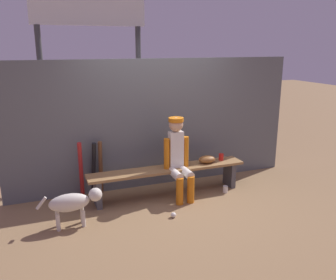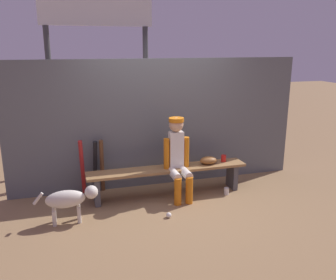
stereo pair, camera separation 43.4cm
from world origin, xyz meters
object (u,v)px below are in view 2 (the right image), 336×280
baseball (169,215)px  cup_on_bench (224,158)px  bat_aluminum_red (82,168)px  bat_wood_dark (102,166)px  scoreboard (100,22)px  dugout_bench (168,174)px  baseball_glove (208,160)px  cup_on_ground (226,191)px  player_seated (178,156)px  dog (70,199)px  bat_aluminum_black (95,167)px

baseball → cup_on_bench: (1.17, 0.78, 0.48)m
bat_aluminum_red → bat_wood_dark: bearing=8.3°
baseball → bat_wood_dark: bearing=123.9°
scoreboard → dugout_bench: bearing=-65.0°
baseball_glove → cup_on_bench: 0.29m
bat_wood_dark → cup_on_ground: bat_wood_dark is taller
player_seated → bat_aluminum_red: size_ratio=1.33×
dog → cup_on_bench: bearing=12.1°
bat_aluminum_black → bat_aluminum_red: bearing=-161.3°
bat_wood_dark → scoreboard: bearing=80.7°
dugout_bench → cup_on_bench: size_ratio=22.97×
player_seated → cup_on_bench: bearing=9.9°
player_seated → dog: player_seated is taller
dugout_bench → bat_aluminum_red: 1.34m
cup_on_bench → scoreboard: 3.23m
bat_aluminum_black → cup_on_bench: 2.09m
bat_aluminum_black → bat_aluminum_red: bat_aluminum_red is taller
bat_aluminum_black → bat_aluminum_red: (-0.20, -0.07, 0.03)m
bat_wood_dark → bat_aluminum_black: size_ratio=1.02×
bat_wood_dark → scoreboard: 2.59m
bat_aluminum_black → cup_on_ground: 2.14m
player_seated → bat_aluminum_red: bearing=161.6°
baseball → cup_on_bench: cup_on_bench is taller
dugout_bench → baseball: dugout_bench is taller
cup_on_ground → cup_on_bench: (0.06, 0.28, 0.46)m
bat_wood_dark → dog: size_ratio=1.06×
bat_wood_dark → baseball: (0.77, -1.15, -0.41)m
cup_on_ground → bat_aluminum_black: bearing=161.4°
bat_aluminum_red → cup_on_ground: 2.31m
bat_wood_dark → scoreboard: (0.21, 1.25, 2.25)m
bat_aluminum_red → cup_on_bench: bearing=-8.2°
dugout_bench → baseball_glove: bearing=0.0°
bat_aluminum_red → baseball: size_ratio=12.70×
baseball_glove → cup_on_ground: bearing=-46.3°
scoreboard → cup_on_ground: bearing=-48.5°
dugout_bench → player_seated: size_ratio=2.02×
bat_aluminum_black → scoreboard: 2.59m
dugout_bench → player_seated: (0.13, -0.11, 0.32)m
scoreboard → dog: scoreboard is taller
baseball_glove → scoreboard: 3.10m
bat_aluminum_black → scoreboard: (0.31, 1.23, 2.26)m
bat_wood_dark → cup_on_bench: 1.98m
player_seated → dog: bearing=-166.7°
bat_wood_dark → scoreboard: size_ratio=0.23×
bat_aluminum_black → dog: size_ratio=1.04×
baseball → baseball_glove: bearing=40.0°
dugout_bench → dog: (-1.50, -0.49, -0.02)m
bat_aluminum_black → baseball: size_ratio=11.90×
bat_aluminum_red → cup_on_ground: bat_aluminum_red is taller
player_seated → dog: size_ratio=1.48×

